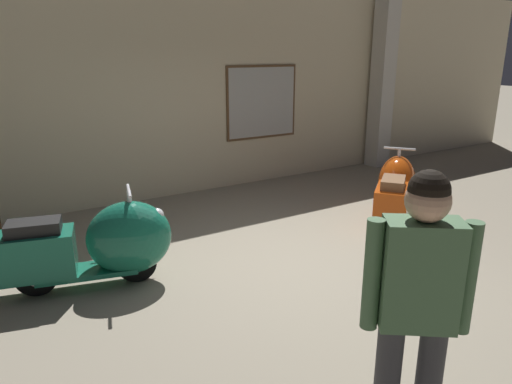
% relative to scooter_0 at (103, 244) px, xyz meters
% --- Properties ---
extents(ground_plane, '(60.00, 60.00, 0.00)m').
position_rel_scooter_0_xyz_m(ground_plane, '(1.96, -0.72, -0.46)').
color(ground_plane, gray).
extents(showroom_back_wall, '(18.00, 0.63, 3.54)m').
position_rel_scooter_0_xyz_m(showroom_back_wall, '(2.12, 2.71, 1.30)').
color(showroom_back_wall, beige).
rests_on(showroom_back_wall, ground).
extents(scooter_0, '(1.72, 0.86, 1.01)m').
position_rel_scooter_0_xyz_m(scooter_0, '(0.00, 0.00, 0.00)').
color(scooter_0, black).
rests_on(scooter_0, ground).
extents(scooter_1, '(1.58, 1.38, 1.00)m').
position_rel_scooter_0_xyz_m(scooter_1, '(4.08, -0.17, -0.01)').
color(scooter_1, black).
rests_on(scooter_1, ground).
extents(visitor_1, '(0.50, 0.44, 1.77)m').
position_rel_scooter_0_xyz_m(visitor_1, '(0.96, -3.09, 0.56)').
color(visitor_1, black).
rests_on(visitor_1, ground).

